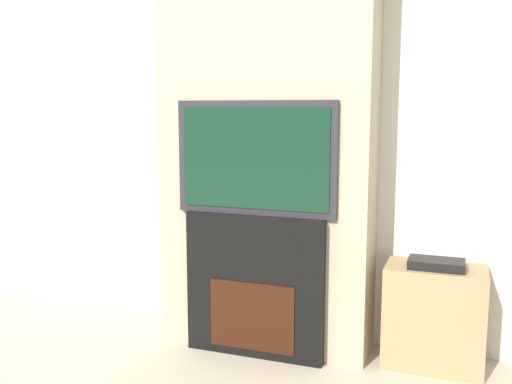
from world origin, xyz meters
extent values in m
cube|color=silver|center=(0.00, 2.03, 1.35)|extent=(6.00, 0.06, 2.70)
cube|color=#BCAD8E|center=(0.00, 1.81, 1.35)|extent=(1.26, 0.38, 2.70)
cube|color=black|center=(0.00, 1.62, 0.42)|extent=(0.82, 0.14, 0.83)
cube|color=#33160A|center=(0.00, 1.55, 0.25)|extent=(0.51, 0.01, 0.40)
cube|color=#2D2D33|center=(0.00, 1.62, 1.15)|extent=(0.93, 0.06, 0.64)
cube|color=#143823|center=(0.00, 1.59, 1.15)|extent=(0.86, 0.01, 0.56)
cube|color=tan|center=(0.98, 1.81, 0.29)|extent=(0.54, 0.32, 0.57)
cube|color=black|center=(0.98, 1.78, 0.60)|extent=(0.30, 0.17, 0.05)
camera|label=1|loc=(1.10, -1.37, 1.43)|focal=40.00mm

